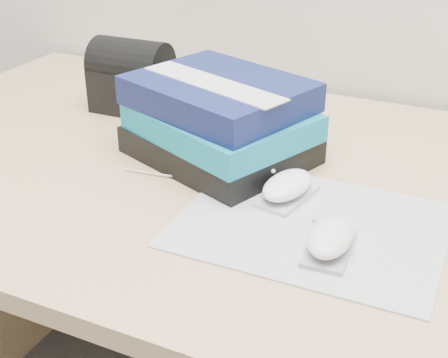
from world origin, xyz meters
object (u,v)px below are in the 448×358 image
at_px(pouch, 132,76).
at_px(book_stack, 220,120).
at_px(mouse_rear, 287,187).
at_px(mouse_front, 330,239).
at_px(desk, 310,284).

bearing_deg(pouch, book_stack, -26.71).
distance_m(mouse_rear, mouse_front, 0.14).
relative_size(mouse_front, book_stack, 0.31).
xyz_separation_m(mouse_rear, book_stack, (-0.15, 0.09, 0.04)).
height_order(mouse_rear, pouch, pouch).
bearing_deg(desk, mouse_rear, -95.28).
distance_m(book_stack, pouch, 0.28).
bearing_deg(mouse_rear, pouch, 151.67).
relative_size(desk, pouch, 10.87).
xyz_separation_m(mouse_rear, pouch, (-0.39, 0.21, 0.05)).
distance_m(desk, pouch, 0.51).
bearing_deg(book_stack, pouch, 153.29).
bearing_deg(desk, pouch, 167.65).
xyz_separation_m(desk, mouse_rear, (-0.01, -0.12, 0.26)).
bearing_deg(pouch, mouse_front, -32.96).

